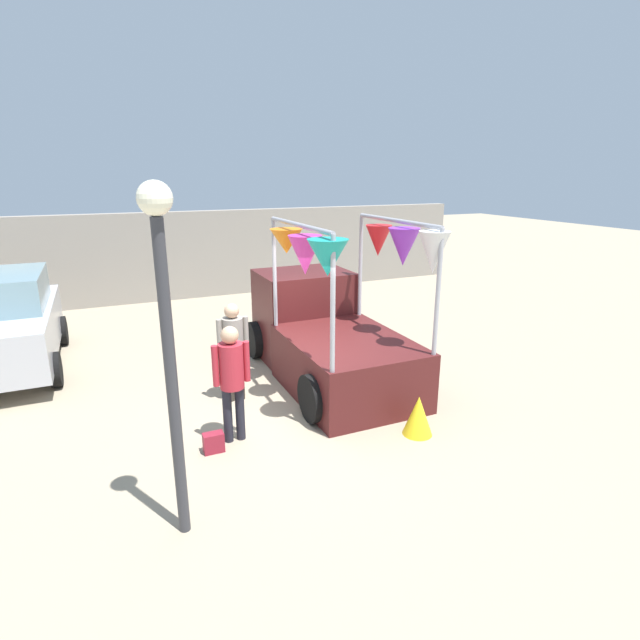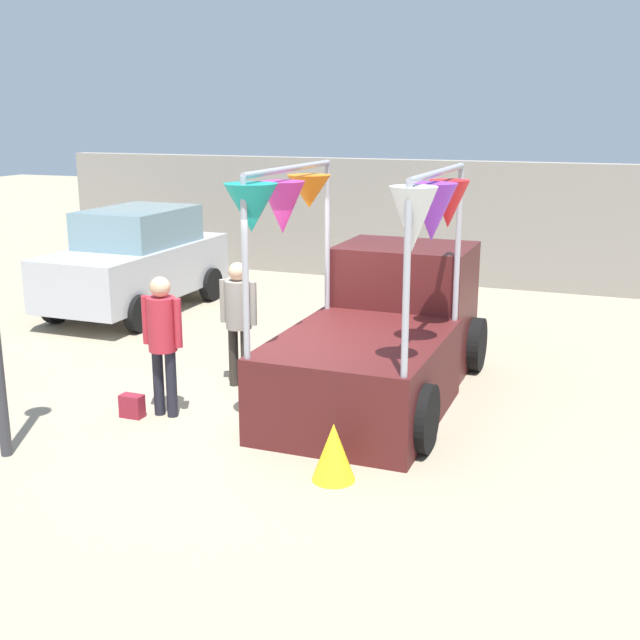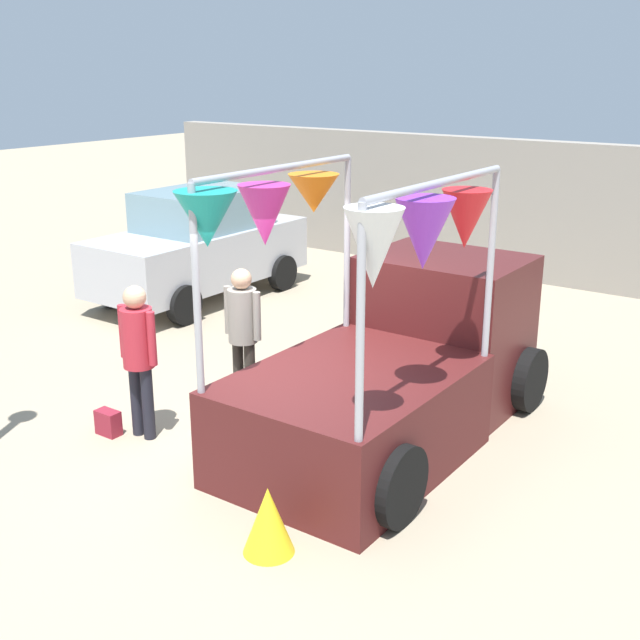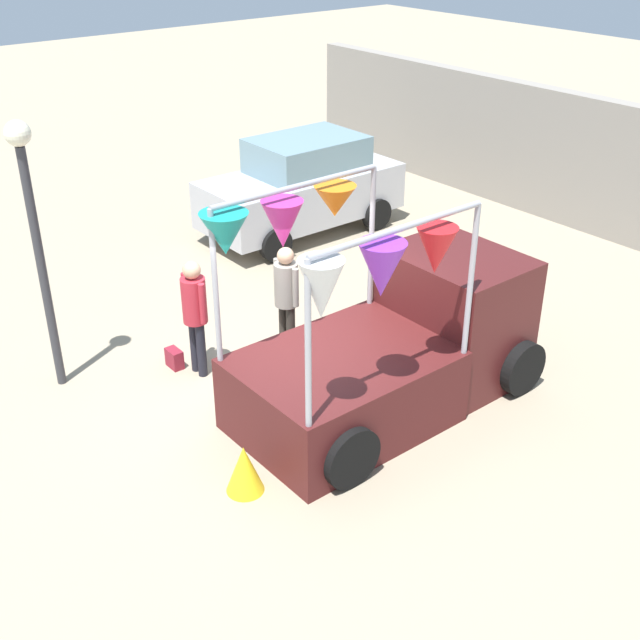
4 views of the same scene
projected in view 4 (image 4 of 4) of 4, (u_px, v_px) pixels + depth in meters
name	position (u px, v px, depth m)	size (l,w,h in m)	color
ground_plane	(286.00, 391.00, 10.96)	(60.00, 60.00, 0.00)	gray
vendor_truck	(400.00, 339.00, 10.41)	(2.44, 4.16, 2.98)	#4C1919
parked_car	(303.00, 186.00, 15.64)	(1.88, 4.00, 1.88)	#B7B7BC
person_customer	(195.00, 307.00, 10.89)	(0.53, 0.34, 1.72)	black
person_vendor	(286.00, 291.00, 11.37)	(0.53, 0.34, 1.69)	#2D2823
handbag	(174.00, 358.00, 11.44)	(0.28, 0.16, 0.28)	maroon
street_lamp	(33.00, 220.00, 10.01)	(0.32, 0.32, 3.66)	#333338
brick_boundary_wall	(640.00, 179.00, 14.92)	(18.00, 0.36, 2.60)	gray
folded_kite_bundle_sunflower	(244.00, 469.00, 9.01)	(0.44, 0.44, 0.60)	yellow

